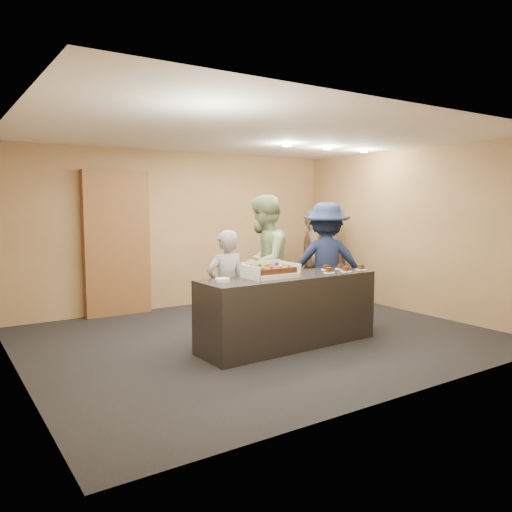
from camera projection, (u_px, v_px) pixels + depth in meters
name	position (u px, v px, depth m)	size (l,w,h in m)	color
room	(261.00, 238.00, 6.67)	(6.04, 6.00, 2.70)	black
serving_counter	(289.00, 311.00, 6.35)	(2.40, 0.70, 0.90)	black
storage_cabinet	(117.00, 243.00, 8.05)	(1.06, 0.15, 2.34)	brown
cake_box	(270.00, 274.00, 6.16)	(0.63, 0.43, 0.18)	white
sheet_cake	(271.00, 270.00, 6.14)	(0.53, 0.37, 0.11)	black
plate_stack	(222.00, 280.00, 5.80)	(0.17, 0.17, 0.04)	white
slice_a	(329.00, 271.00, 6.56)	(0.15, 0.15, 0.07)	white
slice_b	(326.00, 268.00, 6.84)	(0.15, 0.15, 0.07)	white
slice_c	(346.00, 270.00, 6.66)	(0.15, 0.15, 0.07)	white
slice_d	(341.00, 267.00, 6.92)	(0.15, 0.15, 0.07)	white
slice_e	(361.00, 268.00, 6.86)	(0.15, 0.15, 0.07)	white
person_server_grey	(226.00, 288.00, 6.33)	(0.54, 0.35, 1.48)	gray
person_sage_man	(263.00, 264.00, 6.98)	(0.94, 0.73, 1.93)	#8CA274
person_navy_man	(326.00, 264.00, 7.43)	(1.18, 0.68, 1.83)	#151F3F
person_brown_extra	(312.00, 258.00, 8.79)	(0.99, 0.41, 1.70)	brown
person_dark_suit	(326.00, 256.00, 9.24)	(0.82, 0.53, 1.67)	#2B2A30
ceiling_spotlights	(327.00, 148.00, 7.82)	(1.72, 0.12, 0.03)	#FFEAC6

